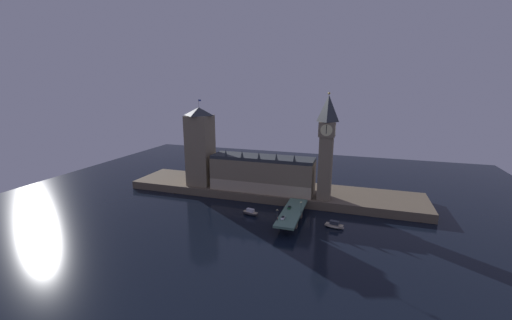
{
  "coord_description": "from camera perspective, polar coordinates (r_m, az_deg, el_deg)",
  "views": [
    {
      "loc": [
        60.49,
        -181.28,
        80.56
      ],
      "look_at": [
        -5.36,
        20.0,
        30.87
      ],
      "focal_mm": 22.0,
      "sensor_mm": 36.0,
      "label": 1
    }
  ],
  "objects": [
    {
      "name": "boat_upstream",
      "position": [
        204.15,
        -1.03,
        -9.56
      ],
      "size": [
        11.44,
        5.77,
        4.27
      ],
      "color": "#28282D",
      "rests_on": "ground_plane"
    },
    {
      "name": "pedestrian_near_rail",
      "position": [
        181.16,
        3.92,
        -10.59
      ],
      "size": [
        0.38,
        0.38,
        1.85
      ],
      "color": "black",
      "rests_on": "bridge"
    },
    {
      "name": "parliament_hall",
      "position": [
        230.11,
        1.17,
        -2.43
      ],
      "size": [
        75.15,
        20.83,
        30.54
      ],
      "color": "#7F7056",
      "rests_on": "embankment"
    },
    {
      "name": "victoria_tower",
      "position": [
        244.66,
        -10.1,
        2.46
      ],
      "size": [
        18.02,
        18.02,
        65.63
      ],
      "color": "#7F7056",
      "rests_on": "embankment"
    },
    {
      "name": "embankment",
      "position": [
        241.27,
        2.63,
        -5.58
      ],
      "size": [
        220.0,
        42.0,
        5.87
      ],
      "color": "brown",
      "rests_on": "ground_plane"
    },
    {
      "name": "street_lamp_mid",
      "position": [
        191.76,
        8.2,
        -8.22
      ],
      "size": [
        1.34,
        0.6,
        6.96
      ],
      "color": "#2D3333",
      "rests_on": "bridge"
    },
    {
      "name": "car_northbound_lead",
      "position": [
        198.49,
        6.06,
        -8.56
      ],
      "size": [
        1.9,
        4.45,
        1.3
      ],
      "color": "#235633",
      "rests_on": "bridge"
    },
    {
      "name": "street_lamp_near",
      "position": [
        180.61,
        3.86,
        -9.62
      ],
      "size": [
        1.34,
        0.6,
        6.38
      ],
      "color": "#2D3333",
      "rests_on": "bridge"
    },
    {
      "name": "boat_downstream",
      "position": [
        192.55,
        14.04,
        -11.45
      ],
      "size": [
        11.97,
        5.82,
        4.21
      ],
      "color": "#B2A893",
      "rests_on": "ground_plane"
    },
    {
      "name": "ground_plane",
      "position": [
        207.4,
        -0.31,
        -9.65
      ],
      "size": [
        400.0,
        400.0,
        0.0
      ],
      "primitive_type": "plane",
      "color": "black"
    },
    {
      "name": "clock_tower",
      "position": [
        211.25,
        12.69,
        2.82
      ],
      "size": [
        10.76,
        10.87,
        71.32
      ],
      "color": "#7F7056",
      "rests_on": "embankment"
    },
    {
      "name": "car_northbound_trail",
      "position": [
        183.2,
        4.93,
        -10.42
      ],
      "size": [
        1.9,
        4.28,
        1.53
      ],
      "color": "white",
      "rests_on": "bridge"
    },
    {
      "name": "bridge",
      "position": [
        194.95,
        6.52,
        -9.73
      ],
      "size": [
        11.67,
        46.0,
        6.59
      ],
      "color": "slate",
      "rests_on": "ground_plane"
    }
  ]
}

